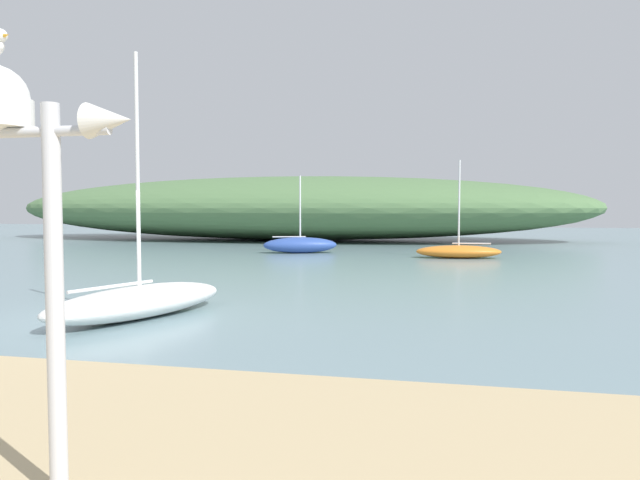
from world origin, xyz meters
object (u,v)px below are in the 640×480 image
at_px(sailboat_mid_channel, 300,245).
at_px(sailboat_centre_water, 140,300).
at_px(mast_structure, 16,143).
at_px(sailboat_near_shore, 459,251).

height_order(sailboat_mid_channel, sailboat_centre_water, sailboat_centre_water).
height_order(mast_structure, sailboat_near_shore, sailboat_near_shore).
relative_size(sailboat_mid_channel, sailboat_near_shore, 0.89).
distance_m(sailboat_near_shore, sailboat_centre_water, 16.82).
xyz_separation_m(sailboat_mid_channel, sailboat_centre_water, (1.06, -16.91, -0.06)).
bearing_deg(mast_structure, sailboat_near_shore, 81.82).
height_order(mast_structure, sailboat_centre_water, sailboat_centre_water).
relative_size(sailboat_near_shore, sailboat_centre_water, 0.82).
bearing_deg(sailboat_near_shore, sailboat_centre_water, -112.18).
xyz_separation_m(mast_structure, sailboat_centre_water, (-3.10, 7.04, -2.25)).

